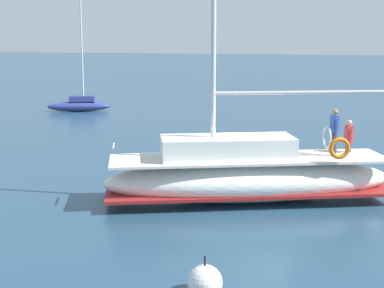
# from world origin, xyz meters

# --- Properties ---
(ground_plane) EXTENTS (400.00, 400.00, 0.00)m
(ground_plane) POSITION_xyz_m (0.00, 0.00, 0.00)
(ground_plane) COLOR navy
(main_sailboat) EXTENTS (6.46, 9.65, 14.38)m
(main_sailboat) POSITION_xyz_m (-0.60, 0.19, 0.92)
(main_sailboat) COLOR white
(main_sailboat) RESTS_ON ground
(moored_sloop_far) EXTENTS (3.16, 4.64, 8.14)m
(moored_sloop_far) POSITION_xyz_m (18.89, 18.45, 0.55)
(moored_sloop_far) COLOR navy
(moored_sloop_far) RESTS_ON ground
(mooring_buoy) EXTENTS (0.76, 0.76, 0.98)m
(mooring_buoy) POSITION_xyz_m (-7.83, -0.88, 0.23)
(mooring_buoy) COLOR silver
(mooring_buoy) RESTS_ON ground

